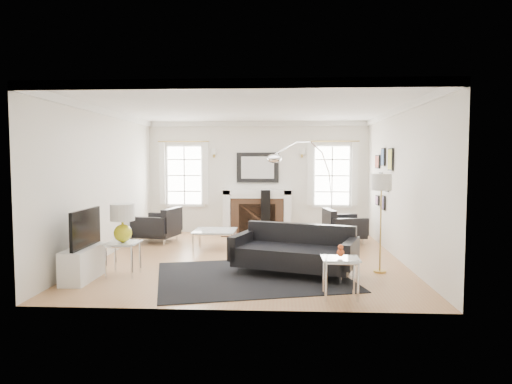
# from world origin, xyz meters

# --- Properties ---
(floor) EXTENTS (6.00, 6.00, 0.00)m
(floor) POSITION_xyz_m (0.00, 0.00, 0.00)
(floor) COLOR #A87046
(floor) RESTS_ON ground
(back_wall) EXTENTS (5.50, 0.04, 2.80)m
(back_wall) POSITION_xyz_m (0.00, 3.00, 1.40)
(back_wall) COLOR silver
(back_wall) RESTS_ON floor
(front_wall) EXTENTS (5.50, 0.04, 2.80)m
(front_wall) POSITION_xyz_m (0.00, -3.00, 1.40)
(front_wall) COLOR silver
(front_wall) RESTS_ON floor
(left_wall) EXTENTS (0.04, 6.00, 2.80)m
(left_wall) POSITION_xyz_m (-2.75, 0.00, 1.40)
(left_wall) COLOR silver
(left_wall) RESTS_ON floor
(right_wall) EXTENTS (0.04, 6.00, 2.80)m
(right_wall) POSITION_xyz_m (2.75, 0.00, 1.40)
(right_wall) COLOR silver
(right_wall) RESTS_ON floor
(ceiling) EXTENTS (5.50, 6.00, 0.02)m
(ceiling) POSITION_xyz_m (0.00, 0.00, 2.80)
(ceiling) COLOR white
(ceiling) RESTS_ON back_wall
(crown_molding) EXTENTS (5.50, 6.00, 0.12)m
(crown_molding) POSITION_xyz_m (0.00, 0.00, 2.74)
(crown_molding) COLOR white
(crown_molding) RESTS_ON back_wall
(fireplace) EXTENTS (1.70, 0.69, 1.11)m
(fireplace) POSITION_xyz_m (0.00, 2.79, 0.54)
(fireplace) COLOR white
(fireplace) RESTS_ON floor
(mantel_mirror) EXTENTS (1.05, 0.07, 0.75)m
(mantel_mirror) POSITION_xyz_m (0.00, 2.95, 1.65)
(mantel_mirror) COLOR black
(mantel_mirror) RESTS_ON back_wall
(window_left) EXTENTS (1.24, 0.15, 1.62)m
(window_left) POSITION_xyz_m (-1.85, 2.95, 1.46)
(window_left) COLOR white
(window_left) RESTS_ON back_wall
(window_right) EXTENTS (1.24, 0.15, 1.62)m
(window_right) POSITION_xyz_m (1.85, 2.95, 1.46)
(window_right) COLOR white
(window_right) RESTS_ON back_wall
(gallery_wall) EXTENTS (0.04, 1.73, 1.29)m
(gallery_wall) POSITION_xyz_m (2.72, 1.30, 1.53)
(gallery_wall) COLOR black
(gallery_wall) RESTS_ON right_wall
(tv_unit) EXTENTS (0.35, 1.00, 1.09)m
(tv_unit) POSITION_xyz_m (-2.44, -1.70, 0.33)
(tv_unit) COLOR white
(tv_unit) RESTS_ON floor
(area_rug) EXTENTS (3.41, 3.06, 0.01)m
(area_rug) POSITION_xyz_m (0.13, -1.37, 0.01)
(area_rug) COLOR black
(area_rug) RESTS_ON floor
(sofa) EXTENTS (2.14, 1.46, 0.64)m
(sofa) POSITION_xyz_m (0.81, -1.12, 0.35)
(sofa) COLOR black
(sofa) RESTS_ON floor
(armchair_left) EXTENTS (1.02, 1.09, 0.63)m
(armchair_left) POSITION_xyz_m (-2.14, 1.57, 0.35)
(armchair_left) COLOR black
(armchair_left) RESTS_ON floor
(armchair_right) EXTENTS (0.94, 1.02, 0.62)m
(armchair_right) POSITION_xyz_m (1.95, 1.74, 0.34)
(armchair_right) COLOR black
(armchair_right) RESTS_ON floor
(coffee_table) EXTENTS (0.86, 0.86, 0.38)m
(coffee_table) POSITION_xyz_m (-0.79, 0.91, 0.35)
(coffee_table) COLOR silver
(coffee_table) RESTS_ON floor
(side_table_left) EXTENTS (0.49, 0.49, 0.54)m
(side_table_left) POSITION_xyz_m (-1.92, -1.42, 0.43)
(side_table_left) COLOR silver
(side_table_left) RESTS_ON floor
(nesting_table) EXTENTS (0.49, 0.41, 0.54)m
(nesting_table) POSITION_xyz_m (1.37, -2.43, 0.43)
(nesting_table) COLOR silver
(nesting_table) RESTS_ON floor
(gourd_lamp) EXTENTS (0.38, 0.38, 0.61)m
(gourd_lamp) POSITION_xyz_m (-1.92, -1.42, 0.89)
(gourd_lamp) COLOR yellow
(gourd_lamp) RESTS_ON side_table_left
(orange_vase) EXTENTS (0.10, 0.10, 0.16)m
(orange_vase) POSITION_xyz_m (1.37, -2.43, 0.63)
(orange_vase) COLOR #CA4619
(orange_vase) RESTS_ON nesting_table
(arc_floor_lamp) EXTENTS (1.67, 1.55, 2.36)m
(arc_floor_lamp) POSITION_xyz_m (1.12, 2.06, 1.28)
(arc_floor_lamp) COLOR silver
(arc_floor_lamp) RESTS_ON floor
(stick_floor_lamp) EXTENTS (0.33, 0.33, 1.62)m
(stick_floor_lamp) POSITION_xyz_m (2.20, -0.99, 1.40)
(stick_floor_lamp) COLOR #B8943F
(stick_floor_lamp) RESTS_ON floor
(speaker_tower) EXTENTS (0.25, 0.25, 1.11)m
(speaker_tower) POSITION_xyz_m (0.20, 2.65, 0.55)
(speaker_tower) COLOR black
(speaker_tower) RESTS_ON floor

